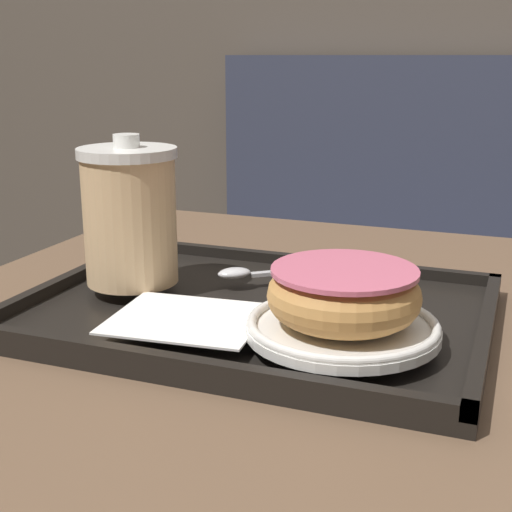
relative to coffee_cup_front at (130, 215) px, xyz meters
The scene contains 8 objects.
booth_bench 1.06m from the coffee_cup_front, 74.01° to the left, with size 1.16×0.44×1.00m.
cafe_table 0.33m from the coffee_cup_front, ahead, with size 0.77×0.81×0.75m.
serving_tray 0.16m from the coffee_cup_front, ahead, with size 0.43×0.32×0.02m.
napkin_paper 0.14m from the coffee_cup_front, 38.48° to the right, with size 0.14×0.12×0.00m.
coffee_cup_front is the anchor object (origin of this frame).
plate_with_chocolate_donut 0.25m from the coffee_cup_front, 15.41° to the right, with size 0.16×0.16×0.01m.
donut_chocolate_glazed 0.25m from the coffee_cup_front, 15.41° to the right, with size 0.13×0.13×0.04m.
spoon 0.14m from the coffee_cup_front, 28.49° to the left, with size 0.14×0.11×0.01m.
Camera 1 is at (0.20, -0.62, 1.00)m, focal length 50.00 mm.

